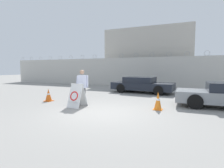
{
  "coord_description": "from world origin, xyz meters",
  "views": [
    {
      "loc": [
        3.17,
        -6.34,
        1.81
      ],
      "look_at": [
        -0.71,
        2.78,
        0.95
      ],
      "focal_mm": 28.0,
      "sensor_mm": 36.0,
      "label": 1
    }
  ],
  "objects_px": {
    "barricade_sign": "(77,95)",
    "traffic_cone_mid": "(49,95)",
    "parked_car_rear_sedan": "(142,85)",
    "security_guard": "(82,85)",
    "traffic_cone_near": "(158,101)"
  },
  "relations": [
    {
      "from": "barricade_sign",
      "to": "parked_car_rear_sedan",
      "type": "bearing_deg",
      "value": 79.89
    },
    {
      "from": "traffic_cone_near",
      "to": "traffic_cone_mid",
      "type": "xyz_separation_m",
      "value": [
        -5.96,
        -0.29,
        -0.05
      ]
    },
    {
      "from": "security_guard",
      "to": "parked_car_rear_sedan",
      "type": "bearing_deg",
      "value": -130.6
    },
    {
      "from": "security_guard",
      "to": "traffic_cone_near",
      "type": "distance_m",
      "value": 3.8
    },
    {
      "from": "traffic_cone_mid",
      "to": "parked_car_rear_sedan",
      "type": "distance_m",
      "value": 6.86
    },
    {
      "from": "security_guard",
      "to": "traffic_cone_mid",
      "type": "distance_m",
      "value": 2.31
    },
    {
      "from": "security_guard",
      "to": "traffic_cone_mid",
      "type": "xyz_separation_m",
      "value": [
        -2.22,
        -0.01,
        -0.64
      ]
    },
    {
      "from": "barricade_sign",
      "to": "traffic_cone_mid",
      "type": "distance_m",
      "value": 2.43
    },
    {
      "from": "traffic_cone_near",
      "to": "barricade_sign",
      "type": "bearing_deg",
      "value": -165.47
    },
    {
      "from": "parked_car_rear_sedan",
      "to": "security_guard",
      "type": "bearing_deg",
      "value": -102.41
    },
    {
      "from": "barricade_sign",
      "to": "traffic_cone_near",
      "type": "relative_size",
      "value": 1.38
    },
    {
      "from": "barricade_sign",
      "to": "parked_car_rear_sedan",
      "type": "relative_size",
      "value": 0.24
    },
    {
      "from": "barricade_sign",
      "to": "security_guard",
      "type": "bearing_deg",
      "value": 104.26
    },
    {
      "from": "security_guard",
      "to": "traffic_cone_mid",
      "type": "height_order",
      "value": "security_guard"
    },
    {
      "from": "barricade_sign",
      "to": "traffic_cone_near",
      "type": "height_order",
      "value": "barricade_sign"
    }
  ]
}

